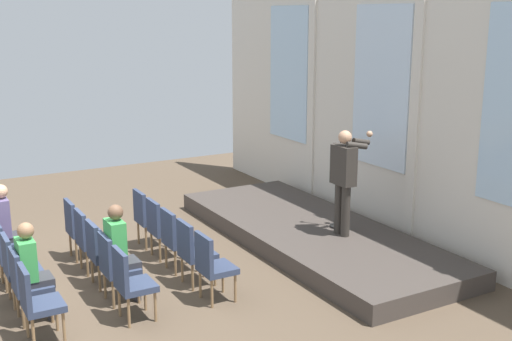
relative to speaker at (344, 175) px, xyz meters
name	(u,v)px	position (x,y,z in m)	size (l,w,h in m)	color
ground_plane	(69,293)	(-0.56, -4.22, -1.27)	(14.09, 14.09, 0.00)	brown
rear_partition	(383,114)	(-0.53, 1.19, 0.79)	(10.76, 0.14, 4.03)	silver
stage_platform	(313,234)	(-0.56, -0.18, -1.12)	(5.70, 2.16, 0.29)	#3F3833
speaker	(344,175)	(0.00, 0.00, 0.00)	(0.50, 0.69, 1.68)	#332D28
mic_stand	(339,207)	(-0.32, 0.16, -0.64)	(0.28, 0.28, 1.55)	black
chair_r0_c0	(147,215)	(-1.77, -2.62, -0.73)	(0.46, 0.44, 0.94)	olive
chair_r0_c1	(161,225)	(-1.17, -2.62, -0.73)	(0.46, 0.44, 0.94)	olive
chair_r0_c2	(176,236)	(-0.56, -2.62, -0.73)	(0.46, 0.44, 0.94)	olive
chair_r0_c3	(193,249)	(0.04, -2.62, -0.73)	(0.46, 0.44, 0.94)	olive
chair_r0_c4	(212,263)	(0.65, -2.62, -0.73)	(0.46, 0.44, 0.94)	olive
chair_r1_c0	(78,226)	(-1.77, -3.74, -0.73)	(0.46, 0.44, 0.94)	olive
chair_r1_c1	(89,237)	(-1.17, -3.74, -0.73)	(0.46, 0.44, 0.94)	olive
chair_r1_c2	(101,250)	(-0.56, -3.74, -0.73)	(0.46, 0.44, 0.94)	olive
chair_r1_c3	(115,264)	(0.04, -3.74, -0.73)	(0.46, 0.44, 0.94)	olive
audience_r1_c3	(120,248)	(0.04, -3.65, -0.53)	(0.36, 0.39, 1.33)	#2D2D33
chair_r1_c4	(130,280)	(0.65, -3.74, -0.73)	(0.46, 0.44, 0.94)	olive
chair_r2_c0	(1,238)	(-1.77, -4.85, -0.73)	(0.46, 0.44, 0.94)	olive
audience_r2_c0	(6,224)	(-1.77, -4.77, -0.53)	(0.36, 0.39, 1.33)	#2D2D33
chair_r2_c1	(9,250)	(-1.17, -4.85, -0.73)	(0.46, 0.44, 0.94)	olive
chair_r2_c2	(17,265)	(-0.56, -4.85, -0.73)	(0.46, 0.44, 0.94)	olive
chair_r2_c3	(26,281)	(0.04, -4.85, -0.73)	(0.46, 0.44, 0.94)	olive
audience_r2_c3	(32,266)	(0.04, -4.77, -0.56)	(0.36, 0.39, 1.27)	#2D2D33
chair_r2_c4	(36,299)	(0.65, -4.85, -0.73)	(0.46, 0.44, 0.94)	olive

